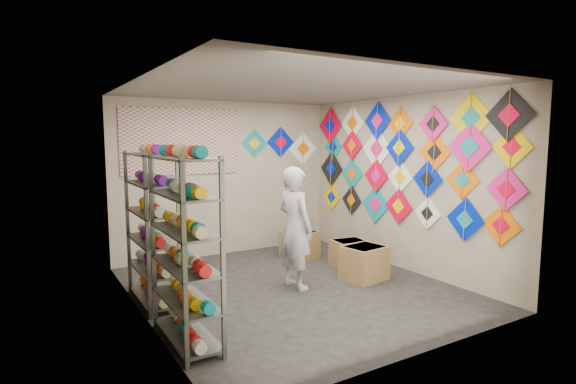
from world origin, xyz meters
TOP-DOWN VIEW (x-y plane):
  - ground at (0.00, 0.00)m, footprint 4.50×4.50m
  - room_walls at (0.00, 0.00)m, footprint 4.50×4.50m
  - shelf_rack_front at (-1.78, -0.85)m, footprint 0.40×1.10m
  - shelf_rack_back at (-1.78, 0.45)m, footprint 0.40×1.10m
  - string_spools at (-1.78, -0.20)m, footprint 0.12×2.36m
  - kite_wall_display at (1.98, 0.03)m, footprint 0.06×4.31m
  - back_wall_kites at (1.15, 2.24)m, footprint 1.63×0.02m
  - poster at (-0.80, 2.23)m, footprint 2.00×0.01m
  - shopkeeper at (0.04, 0.02)m, footprint 0.73×0.59m
  - carton_a at (1.10, -0.21)m, footprint 0.66×0.58m
  - carton_b at (1.32, 0.43)m, footprint 0.57×0.49m
  - carton_c at (0.93, 1.28)m, footprint 0.64×0.67m

SIDE VIEW (x-z plane):
  - ground at x=0.00m, z-range 0.00..0.00m
  - carton_b at x=1.32m, z-range 0.00..0.43m
  - carton_c at x=0.93m, z-range 0.00..0.47m
  - carton_a at x=1.10m, z-range 0.00..0.49m
  - shopkeeper at x=0.04m, z-range 0.00..1.68m
  - shelf_rack_front at x=-1.78m, z-range 0.00..1.90m
  - shelf_rack_back at x=-1.78m, z-range 0.00..1.90m
  - string_spools at x=-1.78m, z-range 0.99..1.11m
  - room_walls at x=0.00m, z-range -0.61..3.89m
  - kite_wall_display at x=1.98m, z-range 0.67..2.72m
  - back_wall_kites at x=1.15m, z-range 1.56..2.29m
  - poster at x=-0.80m, z-range 1.45..2.55m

